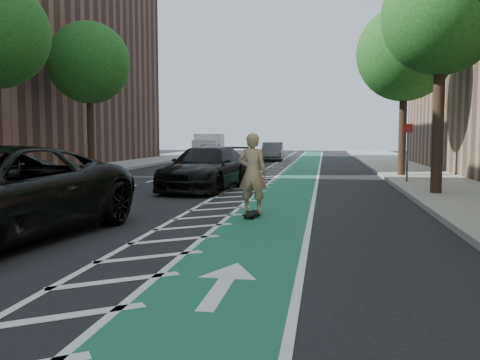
# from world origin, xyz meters

# --- Properties ---
(ground) EXTENTS (120.00, 120.00, 0.00)m
(ground) POSITION_xyz_m (0.00, 0.00, 0.00)
(ground) COLOR black
(ground) RESTS_ON ground
(bike_lane) EXTENTS (2.00, 90.00, 0.01)m
(bike_lane) POSITION_xyz_m (3.00, 10.00, 0.01)
(bike_lane) COLOR #1A5B3E
(bike_lane) RESTS_ON ground
(buffer_strip) EXTENTS (1.40, 90.00, 0.01)m
(buffer_strip) POSITION_xyz_m (1.50, 10.00, 0.01)
(buffer_strip) COLOR silver
(buffer_strip) RESTS_ON ground
(sidewalk_right) EXTENTS (5.00, 90.00, 0.15)m
(sidewalk_right) POSITION_xyz_m (9.50, 10.00, 0.07)
(sidewalk_right) COLOR gray
(sidewalk_right) RESTS_ON ground
(curb_right) EXTENTS (0.12, 90.00, 0.16)m
(curb_right) POSITION_xyz_m (7.05, 10.00, 0.08)
(curb_right) COLOR gray
(curb_right) RESTS_ON ground
(curb_left) EXTENTS (0.12, 90.00, 0.16)m
(curb_left) POSITION_xyz_m (-7.05, 10.00, 0.08)
(curb_left) COLOR gray
(curb_left) RESTS_ON ground
(building_left_far) EXTENTS (14.00, 22.00, 18.00)m
(building_left_far) POSITION_xyz_m (-17.50, 24.00, 9.00)
(building_left_far) COLOR brown
(building_left_far) RESTS_ON ground
(tree_r_c) EXTENTS (4.20, 4.20, 7.90)m
(tree_r_c) POSITION_xyz_m (7.90, 8.00, 5.77)
(tree_r_c) COLOR #382619
(tree_r_c) RESTS_ON ground
(tree_r_d) EXTENTS (4.20, 4.20, 7.90)m
(tree_r_d) POSITION_xyz_m (7.90, 16.00, 5.77)
(tree_r_d) COLOR #382619
(tree_r_d) RESTS_ON ground
(tree_l_d) EXTENTS (4.20, 4.20, 7.90)m
(tree_l_d) POSITION_xyz_m (-7.90, 16.00, 5.77)
(tree_l_d) COLOR #382619
(tree_l_d) RESTS_ON ground
(sign_post) EXTENTS (0.35, 0.08, 2.47)m
(sign_post) POSITION_xyz_m (7.60, 12.00, 1.35)
(sign_post) COLOR #4C4C4C
(sign_post) RESTS_ON ground
(skateboard) EXTENTS (0.36, 0.92, 0.12)m
(skateboard) POSITION_xyz_m (2.59, 2.95, 0.10)
(skateboard) COLOR black
(skateboard) RESTS_ON ground
(skateboarder) EXTENTS (0.77, 0.55, 1.95)m
(skateboarder) POSITION_xyz_m (2.59, 2.95, 1.10)
(skateboarder) COLOR tan
(skateboarder) RESTS_ON skateboard
(suv_far) EXTENTS (2.85, 5.75, 1.60)m
(suv_far) POSITION_xyz_m (0.00, 8.99, 0.80)
(suv_far) COLOR black
(suv_far) RESTS_ON ground
(car_silver) EXTENTS (2.48, 4.90, 1.60)m
(car_silver) POSITION_xyz_m (-3.31, 23.99, 0.80)
(car_silver) COLOR gray
(car_silver) RESTS_ON ground
(car_grey) EXTENTS (1.78, 4.55, 1.48)m
(car_grey) POSITION_xyz_m (0.20, 31.07, 0.74)
(car_grey) COLOR #4F4F54
(car_grey) RESTS_ON ground
(box_truck) EXTENTS (2.74, 5.38, 2.17)m
(box_truck) POSITION_xyz_m (-6.24, 36.32, 1.00)
(box_truck) COLOR silver
(box_truck) RESTS_ON ground
(barrel_a) EXTENTS (0.63, 0.63, 0.86)m
(barrel_a) POSITION_xyz_m (-3.80, 4.28, 0.41)
(barrel_a) COLOR #D7520B
(barrel_a) RESTS_ON ground
(barrel_b) EXTENTS (0.58, 0.58, 0.79)m
(barrel_b) POSITION_xyz_m (-1.80, 11.43, 0.38)
(barrel_b) COLOR #EC560C
(barrel_b) RESTS_ON ground
(barrel_c) EXTENTS (0.66, 0.66, 0.90)m
(barrel_c) POSITION_xyz_m (-2.40, 16.06, 0.43)
(barrel_c) COLOR #D5580B
(barrel_c) RESTS_ON ground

